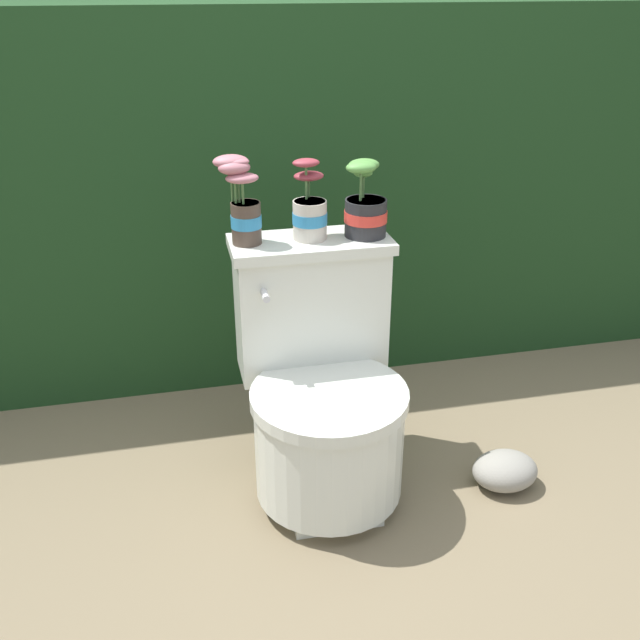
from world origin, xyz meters
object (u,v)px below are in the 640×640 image
at_px(toilet, 323,394).
at_px(garden_stone, 505,471).
at_px(potted_plant_midleft, 309,212).
at_px(potted_plant_left, 242,202).
at_px(potted_plant_middle, 365,208).

relative_size(toilet, garden_stone, 3.65).
bearing_deg(potted_plant_midleft, potted_plant_left, -179.45).
bearing_deg(potted_plant_middle, toilet, -135.15).
bearing_deg(toilet, garden_stone, -14.91).
height_order(potted_plant_midleft, garden_stone, potted_plant_midleft).
relative_size(toilet, potted_plant_midleft, 3.27).
bearing_deg(toilet, potted_plant_middle, 44.85).
xyz_separation_m(potted_plant_midleft, potted_plant_middle, (0.16, -0.01, 0.00)).
relative_size(potted_plant_left, potted_plant_middle, 1.13).
xyz_separation_m(potted_plant_left, potted_plant_midleft, (0.18, 0.00, -0.04)).
bearing_deg(potted_plant_midleft, garden_stone, -30.05).
relative_size(potted_plant_midleft, garden_stone, 1.12).
bearing_deg(garden_stone, potted_plant_middle, 141.47).
bearing_deg(potted_plant_left, potted_plant_middle, -1.48).
bearing_deg(potted_plant_midleft, toilet, -89.27).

